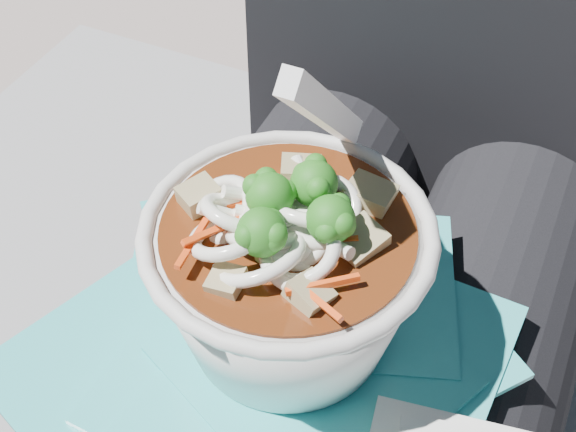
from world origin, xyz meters
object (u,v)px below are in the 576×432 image
at_px(lap, 325,395).
at_px(stone_ledge, 370,426).
at_px(person_body, 374,273).
at_px(udon_bowl, 288,268).
at_px(plastic_bag, 271,357).

bearing_deg(lap, stone_ledge, 90.00).
xyz_separation_m(person_body, udon_bowl, (-0.02, -0.11, 0.12)).
bearing_deg(lap, person_body, 90.00).
relative_size(person_body, plastic_bag, 2.55).
bearing_deg(stone_ledge, plastic_bag, -97.06).
xyz_separation_m(stone_ledge, lap, (0.00, -0.15, 0.29)).
relative_size(lap, person_body, 0.49).
relative_size(lap, udon_bowl, 2.46).
height_order(stone_ledge, person_body, person_body).
xyz_separation_m(stone_ledge, plastic_bag, (-0.02, -0.19, 0.37)).
relative_size(stone_ledge, person_body, 1.02).
distance_m(person_body, plastic_bag, 0.14).
bearing_deg(plastic_bag, stone_ledge, 82.94).
xyz_separation_m(lap, udon_bowl, (-0.02, -0.02, 0.15)).
bearing_deg(lap, udon_bowl, -137.30).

